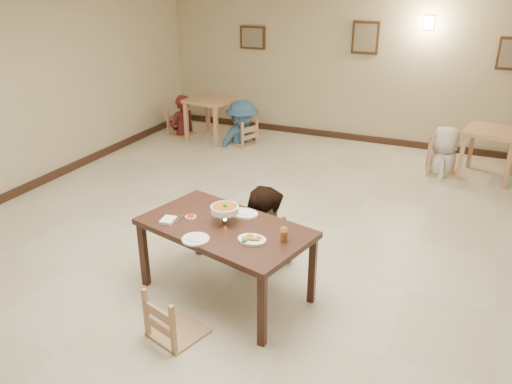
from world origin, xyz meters
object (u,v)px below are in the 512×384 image
at_px(chair_far, 264,223).
at_px(bg_table_right, 492,138).
at_px(chair_near, 175,290).
at_px(main_diner, 263,187).
at_px(drink_glass, 284,235).
at_px(bg_table_left, 211,106).
at_px(bg_chair_rl, 446,142).
at_px(bg_diner_a, 180,95).
at_px(bg_diner_c, 449,127).
at_px(main_table, 225,233).
at_px(curry_warmer, 225,209).
at_px(bg_chair_ll, 182,112).
at_px(bg_diner_b, 242,100).
at_px(bg_chair_lr, 242,120).

xyz_separation_m(chair_far, bg_table_right, (2.35, 3.81, 0.23)).
xyz_separation_m(chair_near, main_diner, (0.20, 1.52, 0.46)).
relative_size(drink_glass, bg_table_left, 0.15).
bearing_deg(bg_chair_rl, bg_diner_a, 81.60).
bearing_deg(bg_diner_c, main_diner, -26.65).
bearing_deg(main_table, bg_diner_a, 140.06).
bearing_deg(bg_table_left, bg_table_right, -0.31).
relative_size(bg_table_left, bg_diner_a, 0.56).
relative_size(main_table, curry_warmer, 5.94).
bearing_deg(chair_near, bg_table_left, -47.50).
bearing_deg(bg_diner_c, main_table, -24.03).
height_order(main_table, bg_diner_a, bg_diner_a).
bearing_deg(curry_warmer, chair_near, -96.09).
distance_m(bg_chair_ll, bg_diner_b, 1.46).
distance_m(bg_table_right, bg_chair_ll, 5.82).
bearing_deg(bg_diner_b, chair_near, -128.90).
bearing_deg(bg_diner_b, main_table, -124.81).
relative_size(drink_glass, bg_chair_ll, 0.14).
bearing_deg(curry_warmer, bg_diner_b, 113.27).
bearing_deg(bg_table_right, chair_near, -115.23).
height_order(bg_chair_ll, bg_chair_lr, bg_chair_ll).
distance_m(curry_warmer, bg_diner_b, 4.96).
bearing_deg(drink_glass, bg_chair_lr, 119.39).
bearing_deg(chair_near, bg_diner_c, -92.19).
distance_m(curry_warmer, bg_table_left, 5.32).
bearing_deg(bg_chair_rl, curry_warmer, 151.15).
bearing_deg(drink_glass, bg_chair_ll, 130.45).
distance_m(bg_chair_ll, bg_chair_lr, 1.41).
xyz_separation_m(drink_glass, bg_chair_lr, (-2.63, 4.67, -0.37)).
relative_size(bg_chair_lr, bg_chair_rl, 0.89).
xyz_separation_m(curry_warmer, bg_chair_rl, (1.78, 4.52, -0.39)).
relative_size(curry_warmer, bg_diner_b, 0.18).
distance_m(chair_near, bg_chair_rl, 5.66).
bearing_deg(main_table, bg_table_left, 134.06).
distance_m(bg_diner_b, bg_diner_c, 3.74).
xyz_separation_m(bg_table_right, bg_chair_ll, (-5.82, 0.04, -0.18)).
relative_size(main_diner, drink_glass, 13.15).
bearing_deg(drink_glass, main_diner, 124.43).
height_order(chair_near, bg_table_left, chair_near).
height_order(chair_far, bg_diner_b, bg_diner_b).
distance_m(curry_warmer, bg_diner_c, 4.86).
xyz_separation_m(bg_chair_lr, bg_diner_b, (0.00, 0.00, 0.39)).
relative_size(curry_warmer, bg_diner_c, 0.20).
height_order(chair_far, curry_warmer, curry_warmer).
xyz_separation_m(chair_near, bg_chair_lr, (-1.87, 5.38, 0.01)).
relative_size(chair_near, bg_chair_ll, 0.96).
height_order(main_diner, bg_diner_b, main_diner).
distance_m(main_table, bg_diner_b, 5.02).
relative_size(chair_near, bg_chair_rl, 0.87).
distance_m(drink_glass, bg_chair_lr, 5.37).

